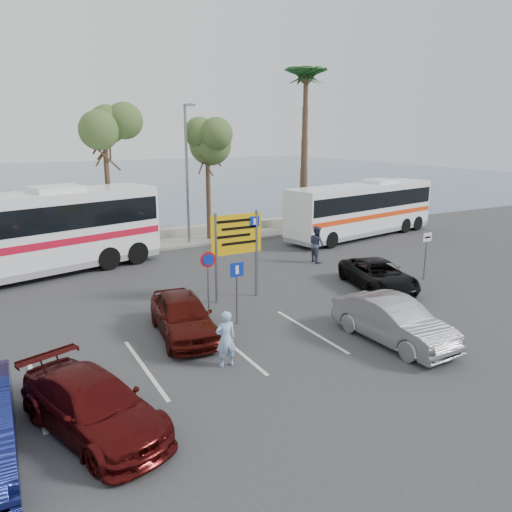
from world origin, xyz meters
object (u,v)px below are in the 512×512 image
direction_sign (237,241)px  suv_black (378,275)px  car_red (183,315)px  coach_bus_left (17,239)px  coach_bus_right (362,211)px  street_lamp_right (187,168)px  pedestrian_near (226,339)px  car_maroon (93,406)px  pedestrian_far (317,244)px  car_silver_b (394,321)px

direction_sign → suv_black: direction_sign is taller
direction_sign → car_red: size_ratio=0.85×
coach_bus_left → coach_bus_right: 20.17m
street_lamp_right → pedestrian_near: street_lamp_right is taller
street_lamp_right → suv_black: street_lamp_right is taller
car_maroon → suv_black: 13.93m
street_lamp_right → pedestrian_far: (4.31, -7.02, -3.65)m
coach_bus_right → suv_black: size_ratio=2.64×
direction_sign → pedestrian_far: (6.31, 3.30, -1.48)m
coach_bus_right → car_red: (-15.92, -9.79, -0.94)m
coach_bus_left → car_silver_b: bearing=-53.6°
direction_sign → suv_black: bearing=-15.8°
coach_bus_left → car_red: 10.74m
car_maroon → pedestrian_far: (13.31, 10.00, 0.30)m
car_maroon → car_silver_b: bearing=-16.1°
street_lamp_right → coach_bus_left: size_ratio=0.59×
car_maroon → street_lamp_right: bearing=43.5°
direction_sign → coach_bus_left: (-7.50, 7.30, -0.50)m
street_lamp_right → coach_bus_left: street_lamp_right is taller
street_lamp_right → direction_sign: street_lamp_right is taller
car_silver_b → pedestrian_near: pedestrian_near is taller
car_silver_b → pedestrian_near: size_ratio=2.60×
direction_sign → coach_bus_right: bearing=30.0°
car_red → car_silver_b: car_silver_b is taller
street_lamp_right → car_maroon: size_ratio=1.78×
car_maroon → car_silver_b: (9.50, 0.43, 0.07)m
car_silver_b → car_red: bearing=144.2°
suv_black → car_red: bearing=-161.1°
suv_black → car_silver_b: (-3.50, -4.57, 0.11)m
direction_sign → car_red: 4.44m
car_maroon → pedestrian_far: pedestrian_far is taller
coach_bus_left → pedestrian_near: coach_bus_left is taller
coach_bus_right → pedestrian_far: size_ratio=6.17×
car_red → coach_bus_right: bearing=39.1°
coach_bus_right → suv_black: 11.25m
car_maroon → car_red: bearing=29.7°
suv_black → pedestrian_near: pedestrian_near is taller
direction_sign → pedestrian_far: size_ratio=1.89×
coach_bus_left → car_silver_b: coach_bus_left is taller
street_lamp_right → car_red: size_ratio=1.89×
coach_bus_right → car_red: coach_bus_right is taller
coach_bus_right → pedestrian_near: 20.04m
car_silver_b → pedestrian_near: bearing=166.4°
direction_sign → pedestrian_far: bearing=27.6°
direction_sign → coach_bus_right: (12.67, 7.30, -0.77)m
suv_black → pedestrian_near: bearing=-144.7°
suv_black → pedestrian_near: (-8.97, -3.50, 0.23)m
coach_bus_left → pedestrian_far: 14.41m
direction_sign → coach_bus_right: size_ratio=0.31×
car_maroon → car_silver_b: car_silver_b is taller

